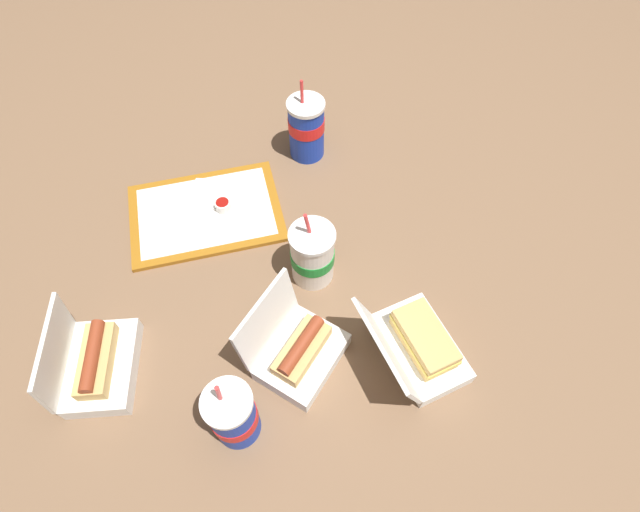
% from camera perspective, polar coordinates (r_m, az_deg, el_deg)
% --- Properties ---
extents(ground_plane, '(3.20, 3.20, 0.00)m').
position_cam_1_polar(ground_plane, '(1.17, -1.99, -0.54)').
color(ground_plane, brown).
extents(food_tray, '(0.38, 0.27, 0.01)m').
position_cam_1_polar(food_tray, '(1.28, -12.92, 4.82)').
color(food_tray, '#A56619').
rests_on(food_tray, ground_plane).
extents(ketchup_cup, '(0.04, 0.04, 0.02)m').
position_cam_1_polar(ketchup_cup, '(1.26, -11.04, 5.74)').
color(ketchup_cup, white).
rests_on(ketchup_cup, food_tray).
extents(napkin_stack, '(0.13, 0.13, 0.00)m').
position_cam_1_polar(napkin_stack, '(1.30, -12.24, 6.94)').
color(napkin_stack, white).
rests_on(napkin_stack, food_tray).
extents(plastic_fork, '(0.11, 0.02, 0.00)m').
position_cam_1_polar(plastic_fork, '(1.24, -8.36, 4.22)').
color(plastic_fork, white).
rests_on(plastic_fork, food_tray).
extents(clamshell_hotdog_right, '(0.17, 0.21, 0.17)m').
position_cam_1_polar(clamshell_hotdog_right, '(1.11, -24.28, -11.13)').
color(clamshell_hotdog_right, white).
rests_on(clamshell_hotdog_right, ground_plane).
extents(clamshell_sandwich_left, '(0.21, 0.23, 0.16)m').
position_cam_1_polar(clamshell_sandwich_left, '(1.05, 11.17, -9.98)').
color(clamshell_sandwich_left, white).
rests_on(clamshell_sandwich_left, ground_plane).
extents(clamshell_hotdog_corner, '(0.24, 0.24, 0.17)m').
position_cam_1_polar(clamshell_hotdog_corner, '(1.03, -2.55, -10.72)').
color(clamshell_hotdog_corner, white).
rests_on(clamshell_hotdog_corner, ground_plane).
extents(soda_cup_back, '(0.10, 0.10, 0.21)m').
position_cam_1_polar(soda_cup_back, '(1.09, -0.88, 0.14)').
color(soda_cup_back, white).
rests_on(soda_cup_back, ground_plane).
extents(soda_cup_corner, '(0.10, 0.10, 0.23)m').
position_cam_1_polar(soda_cup_corner, '(1.34, -1.57, 14.44)').
color(soda_cup_corner, '#1938B7').
rests_on(soda_cup_corner, ground_plane).
extents(soda_cup_center, '(0.09, 0.09, 0.22)m').
position_cam_1_polar(soda_cup_center, '(0.95, -9.89, -17.48)').
color(soda_cup_center, '#1938B7').
rests_on(soda_cup_center, ground_plane).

